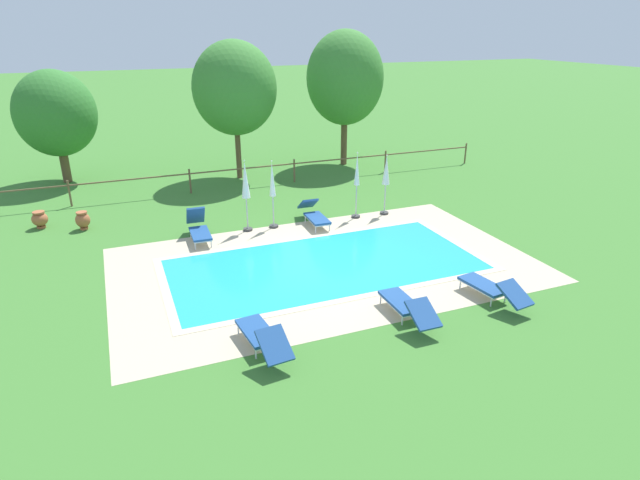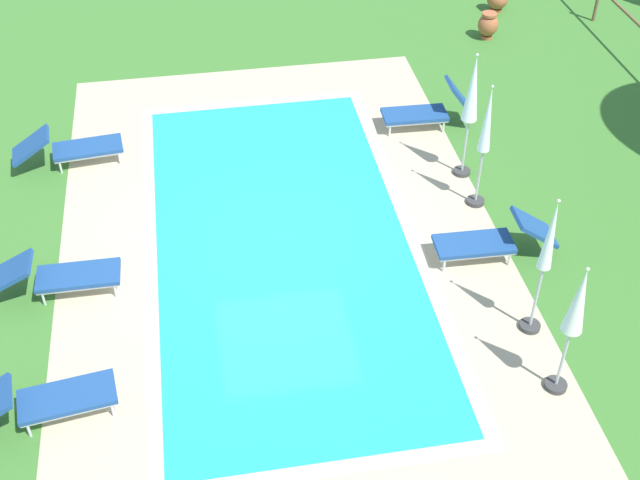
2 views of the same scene
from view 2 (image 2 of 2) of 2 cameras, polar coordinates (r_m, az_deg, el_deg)
The scene contains 14 objects.
ground_plane at distance 14.27m, azimuth -2.63°, elevation -0.10°, with size 160.00×160.00×0.00m, color #3D752D.
pool_deck_paving at distance 14.26m, azimuth -2.63°, elevation -0.09°, with size 12.29×7.46×0.01m, color #BCAD8E.
swimming_pool_water at distance 14.26m, azimuth -2.63°, elevation -0.09°, with size 9.06×4.23×0.01m, color #23A8C1.
pool_coping_rim at distance 14.26m, azimuth -2.63°, elevation -0.08°, with size 9.54×4.71×0.01m.
sun_lounger_north_near_steps at distance 14.00m, azimuth 11.65°, elevation 0.02°, with size 0.66×2.03×0.82m.
sun_lounger_north_mid at distance 11.96m, azimuth -18.38°, elevation -10.36°, with size 0.88×2.13×0.73m.
sun_lounger_north_far at distance 16.59m, azimuth -16.64°, elevation 6.08°, with size 0.80×2.08×0.78m.
sun_lounger_north_end at distance 13.71m, azimuth -17.47°, elevation -2.33°, with size 0.62×2.07×0.73m.
sun_lounger_south_near_corner at distance 17.14m, azimuth 7.38°, elevation 8.82°, with size 0.66×1.86×1.00m.
patio_umbrella_closed_row_west at distance 14.50m, azimuth 11.27°, elevation 7.24°, with size 0.32×0.32×2.42m.
patio_umbrella_closed_row_mid_west at distance 12.13m, azimuth 15.27°, elevation -0.76°, with size 0.32×0.32×2.46m.
patio_umbrella_closed_row_centre at distance 11.35m, azimuth 17.14°, elevation -4.60°, with size 0.32×0.32×2.28m.
patio_umbrella_closed_row_mid_east at distance 15.17m, azimuth 10.35°, elevation 9.68°, with size 0.32×0.32×2.50m.
terracotta_urn_by_tree at distance 20.90m, azimuth 11.43°, elevation 14.24°, with size 0.49×0.49×0.65m.
Camera 2 is at (10.85, -1.20, 9.19)m, focal length 46.77 mm.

